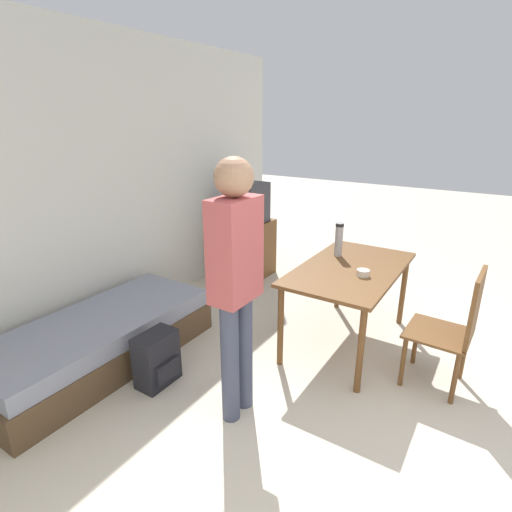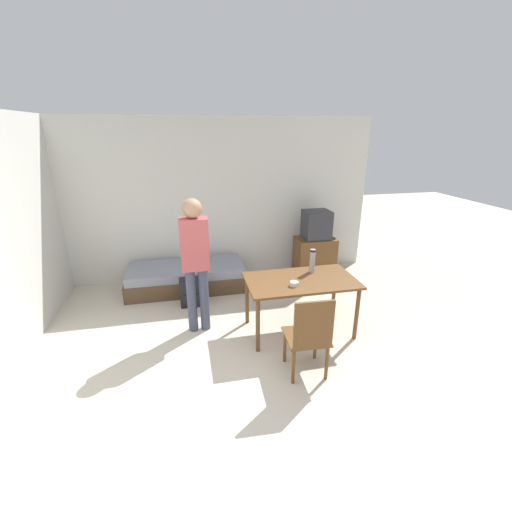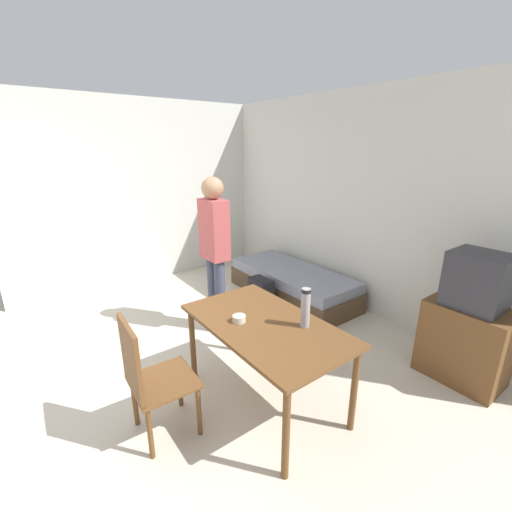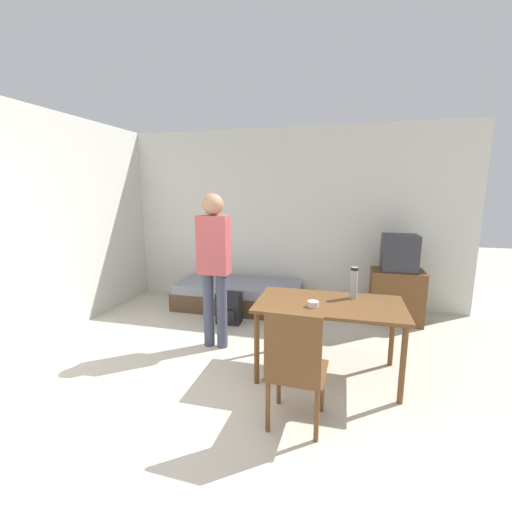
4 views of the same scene
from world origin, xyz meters
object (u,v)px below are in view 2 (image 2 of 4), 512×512
at_px(daybed, 187,277).
at_px(dining_table, 301,285).
at_px(thermos_flask, 312,260).
at_px(wooden_chair, 310,334).
at_px(backpack, 191,292).
at_px(person_standing, 195,257).
at_px(tv, 315,249).
at_px(mate_bowl, 294,284).

distance_m(daybed, dining_table, 2.17).
bearing_deg(thermos_flask, daybed, 139.28).
bearing_deg(wooden_chair, backpack, 121.45).
bearing_deg(backpack, person_standing, -83.65).
distance_m(daybed, thermos_flask, 2.25).
height_order(daybed, tv, tv).
bearing_deg(daybed, thermos_flask, -40.72).
bearing_deg(wooden_chair, tv, 67.45).
relative_size(daybed, mate_bowl, 18.54).
xyz_separation_m(tv, backpack, (-2.18, -0.63, -0.32)).
distance_m(tv, dining_table, 1.83).
xyz_separation_m(wooden_chair, mate_bowl, (0.06, 0.73, 0.23)).
distance_m(person_standing, mate_bowl, 1.25).
bearing_deg(wooden_chair, daybed, 115.77).
distance_m(dining_table, backpack, 1.74).
distance_m(tv, wooden_chair, 2.71).
height_order(wooden_chair, backpack, wooden_chair).
bearing_deg(tv, backpack, -164.02).
bearing_deg(dining_table, wooden_chair, -103.09).
bearing_deg(mate_bowl, wooden_chair, -95.02).
xyz_separation_m(daybed, mate_bowl, (1.26, -1.75, 0.56)).
relative_size(wooden_chair, person_standing, 0.55).
distance_m(wooden_chair, mate_bowl, 0.76).
bearing_deg(backpack, thermos_flask, -26.73).
bearing_deg(daybed, tv, 0.55).
xyz_separation_m(daybed, tv, (2.23, 0.02, 0.33)).
distance_m(person_standing, backpack, 1.07).
relative_size(tv, backpack, 2.85).
bearing_deg(person_standing, backpack, 96.35).
bearing_deg(backpack, daybed, 94.75).
bearing_deg(thermos_flask, wooden_chair, -111.36).
relative_size(dining_table, person_standing, 0.79).
bearing_deg(dining_table, thermos_flask, 43.23).
bearing_deg(dining_table, tv, 62.79).
xyz_separation_m(wooden_chair, backpack, (-1.15, 1.87, -0.32)).
xyz_separation_m(daybed, thermos_flask, (1.62, -1.39, 0.70)).
distance_m(daybed, backpack, 0.61).
distance_m(wooden_chair, thermos_flask, 1.22).
distance_m(dining_table, mate_bowl, 0.23).
xyz_separation_m(tv, thermos_flask, (-0.61, -1.42, 0.37)).
distance_m(daybed, tv, 2.26).
xyz_separation_m(thermos_flask, mate_bowl, (-0.36, -0.36, -0.14)).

